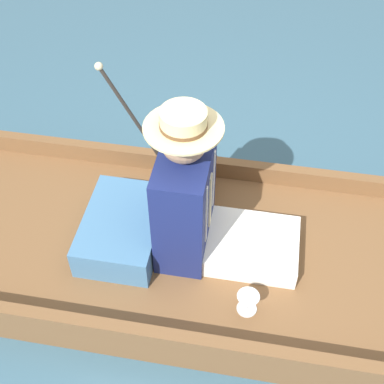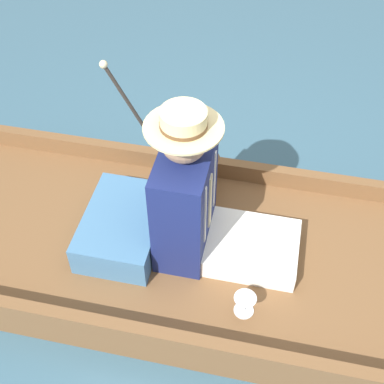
{
  "view_description": "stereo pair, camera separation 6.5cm",
  "coord_description": "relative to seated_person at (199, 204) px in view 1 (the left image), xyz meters",
  "views": [
    {
      "loc": [
        1.67,
        0.13,
        2.38
      ],
      "look_at": [
        -0.02,
        -0.17,
        0.54
      ],
      "focal_mm": 50.0,
      "sensor_mm": 36.0,
      "label": 1
    },
    {
      "loc": [
        1.65,
        0.19,
        2.38
      ],
      "look_at": [
        -0.02,
        -0.17,
        0.54
      ],
      "focal_mm": 50.0,
      "sensor_mm": 36.0,
      "label": 2
    }
  ],
  "objects": [
    {
      "name": "ground_plane",
      "position": [
        0.02,
        0.14,
        -0.46
      ],
      "size": [
        16.0,
        16.0,
        0.0
      ],
      "primitive_type": "plane",
      "color": "#385B70"
    },
    {
      "name": "punt_boat",
      "position": [
        0.02,
        0.14,
        -0.38
      ],
      "size": [
        1.19,
        3.31,
        0.25
      ],
      "color": "brown",
      "rests_on": "ground_plane"
    },
    {
      "name": "seat_cushion",
      "position": [
        0.03,
        -0.39,
        -0.24
      ],
      "size": [
        0.55,
        0.39,
        0.18
      ],
      "color": "teal",
      "rests_on": "punt_boat"
    },
    {
      "name": "teddy_bear",
      "position": [
        -0.39,
        -0.05,
        -0.15
      ],
      "size": [
        0.26,
        0.15,
        0.37
      ],
      "color": "#846042",
      "rests_on": "punt_boat"
    },
    {
      "name": "wine_glass",
      "position": [
        0.34,
        0.29,
        -0.25
      ],
      "size": [
        0.11,
        0.11,
        0.11
      ],
      "color": "silver",
      "rests_on": "punt_boat"
    },
    {
      "name": "walking_cane",
      "position": [
        -0.47,
        -0.45,
        0.11
      ],
      "size": [
        0.04,
        0.39,
        0.75
      ],
      "color": "#2D2823",
      "rests_on": "punt_boat"
    },
    {
      "name": "seated_person",
      "position": [
        0.0,
        0.0,
        0.0
      ],
      "size": [
        0.43,
        0.75,
        0.88
      ],
      "rotation": [
        0.0,
        0.0,
        0.17
      ],
      "color": "white",
      "rests_on": "punt_boat"
    }
  ]
}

